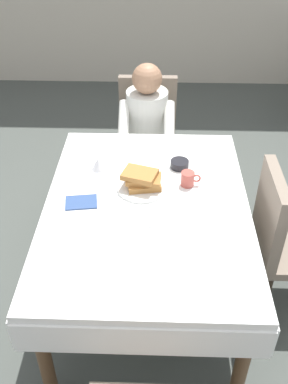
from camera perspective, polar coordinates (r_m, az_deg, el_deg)
The scene contains 14 objects.
ground_plane at distance 2.88m, azimuth 0.31°, elevation -13.10°, with size 14.00×14.00×0.00m, color #474C47.
dining_table_main at distance 2.41m, azimuth 0.36°, elevation -3.24°, with size 1.12×1.52×0.74m.
chair_diner at distance 3.44m, azimuth 0.43°, elevation 8.01°, with size 0.44×0.45×0.93m.
diner_person at distance 3.24m, azimuth 0.37°, elevation 8.79°, with size 0.40×0.43×1.12m.
chair_right_side at distance 2.60m, azimuth 17.69°, elevation -5.47°, with size 0.45×0.44×0.93m.
plate_breakfast at distance 2.46m, azimuth -0.31°, elevation 0.60°, with size 0.28×0.28×0.02m, color white.
breakfast_stack at distance 2.42m, azimuth -0.21°, elevation 1.67°, with size 0.23×0.18×0.09m.
cup_coffee at distance 2.48m, azimuth 5.76°, elevation 1.72°, with size 0.11×0.08×0.08m.
bowl_butter at distance 2.63m, azimuth 4.66°, elevation 3.65°, with size 0.11×0.11×0.04m, color black.
syrup_pitcher at distance 2.61m, azimuth -6.04°, elevation 3.61°, with size 0.08×0.08×0.07m.
fork_left_of_plate at distance 2.46m, azimuth -4.75°, elevation 0.30°, with size 0.18×0.01×0.01m, color silver.
knife_right_of_plate at distance 2.45m, azimuth 4.13°, elevation 0.13°, with size 0.20×0.01×0.01m, color silver.
spoon_near_edge at distance 2.22m, azimuth -0.72°, elevation -4.42°, with size 0.15×0.01×0.01m, color silver.
napkin_folded at distance 2.38m, azimuth -8.19°, elevation -1.34°, with size 0.17×0.12×0.01m, color #334C7F.
Camera 1 is at (0.04, -1.83, 2.22)m, focal length 40.91 mm.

